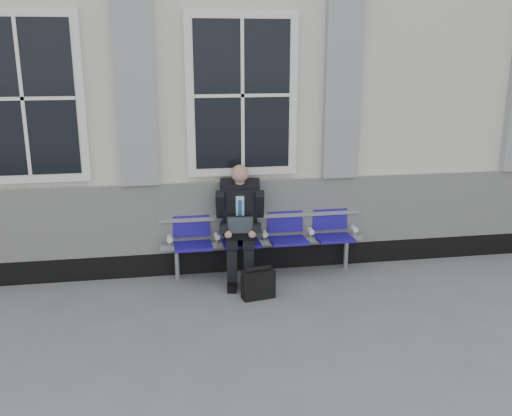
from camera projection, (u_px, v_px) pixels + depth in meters
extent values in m
plane|color=slate|center=(231.00, 323.00, 6.02)|extent=(70.00, 70.00, 0.00)
cube|color=beige|center=(200.00, 95.00, 8.77)|extent=(14.00, 4.00, 4.20)
cube|color=black|center=(216.00, 260.00, 7.37)|extent=(14.00, 0.10, 0.30)
cube|color=silver|center=(215.00, 216.00, 7.20)|extent=(14.00, 0.08, 0.90)
cube|color=gray|center=(135.00, 84.00, 6.59)|extent=(0.45, 0.14, 2.40)
cube|color=gray|center=(343.00, 81.00, 7.00)|extent=(0.45, 0.14, 2.40)
cube|color=white|center=(23.00, 98.00, 6.44)|extent=(1.35, 0.10, 1.95)
cube|color=black|center=(22.00, 99.00, 6.40)|extent=(1.15, 0.02, 1.75)
cube|color=white|center=(242.00, 95.00, 6.85)|extent=(1.35, 0.10, 1.95)
cube|color=black|center=(242.00, 95.00, 6.80)|extent=(1.15, 0.02, 1.75)
cube|color=#9EA0A3|center=(264.00, 242.00, 7.24)|extent=(2.60, 0.07, 0.07)
cube|color=#9EA0A3|center=(262.00, 216.00, 7.27)|extent=(2.60, 0.05, 0.05)
cylinder|color=#9EA0A3|center=(177.00, 264.00, 7.12)|extent=(0.06, 0.06, 0.39)
cylinder|color=#9EA0A3|center=(346.00, 254.00, 7.48)|extent=(0.06, 0.06, 0.39)
cube|color=#170A87|center=(193.00, 246.00, 7.01)|extent=(0.46, 0.42, 0.07)
cube|color=#170A87|center=(191.00, 221.00, 7.13)|extent=(0.46, 0.10, 0.40)
cube|color=#170A87|center=(241.00, 243.00, 7.10)|extent=(0.46, 0.42, 0.07)
cube|color=#170A87|center=(239.00, 219.00, 7.23)|extent=(0.46, 0.10, 0.40)
cube|color=#170A87|center=(288.00, 241.00, 7.20)|extent=(0.46, 0.42, 0.07)
cube|color=#170A87|center=(285.00, 216.00, 7.33)|extent=(0.46, 0.10, 0.40)
cube|color=#170A87|center=(334.00, 238.00, 7.30)|extent=(0.46, 0.42, 0.07)
cube|color=#170A87|center=(330.00, 214.00, 7.43)|extent=(0.46, 0.10, 0.40)
cylinder|color=white|center=(170.00, 239.00, 6.96)|extent=(0.07, 0.12, 0.07)
cylinder|color=white|center=(217.00, 236.00, 7.06)|extent=(0.07, 0.12, 0.07)
cylinder|color=white|center=(264.00, 234.00, 7.15)|extent=(0.07, 0.12, 0.07)
cylinder|color=white|center=(311.00, 231.00, 7.25)|extent=(0.07, 0.12, 0.07)
cylinder|color=white|center=(354.00, 229.00, 7.35)|extent=(0.07, 0.12, 0.07)
cube|color=black|center=(232.00, 286.00, 6.84)|extent=(0.15, 0.28, 0.09)
cube|color=black|center=(249.00, 286.00, 6.84)|extent=(0.15, 0.28, 0.09)
cube|color=black|center=(232.00, 268.00, 6.84)|extent=(0.14, 0.15, 0.47)
cube|color=black|center=(249.00, 268.00, 6.85)|extent=(0.14, 0.15, 0.47)
cube|color=black|center=(232.00, 239.00, 6.98)|extent=(0.20, 0.47, 0.14)
cube|color=black|center=(248.00, 239.00, 6.98)|extent=(0.20, 0.47, 0.14)
cube|color=black|center=(240.00, 208.00, 7.08)|extent=(0.47, 0.40, 0.64)
cube|color=#C2E9FF|center=(240.00, 209.00, 6.96)|extent=(0.11, 0.11, 0.36)
cube|color=#235BA4|center=(240.00, 211.00, 6.96)|extent=(0.06, 0.08, 0.30)
cube|color=black|center=(240.00, 185.00, 6.97)|extent=(0.51, 0.30, 0.15)
cylinder|color=tan|center=(240.00, 181.00, 6.90)|extent=(0.11, 0.11, 0.10)
sphere|color=tan|center=(240.00, 173.00, 6.82)|extent=(0.21, 0.21, 0.21)
cube|color=black|center=(220.00, 204.00, 6.96)|extent=(0.14, 0.30, 0.38)
cube|color=black|center=(260.00, 204.00, 6.97)|extent=(0.14, 0.30, 0.38)
cube|color=black|center=(223.00, 228.00, 6.85)|extent=(0.13, 0.32, 0.14)
cube|color=black|center=(257.00, 228.00, 6.86)|extent=(0.13, 0.32, 0.14)
sphere|color=tan|center=(228.00, 235.00, 6.73)|extent=(0.09, 0.09, 0.09)
sphere|color=tan|center=(252.00, 234.00, 6.73)|extent=(0.09, 0.09, 0.09)
cube|color=black|center=(240.00, 236.00, 6.82)|extent=(0.36, 0.28, 0.02)
cube|color=black|center=(240.00, 225.00, 6.90)|extent=(0.34, 0.14, 0.21)
cube|color=black|center=(240.00, 225.00, 6.90)|extent=(0.31, 0.11, 0.18)
cube|color=black|center=(258.00, 284.00, 6.57)|extent=(0.40, 0.22, 0.34)
cylinder|color=black|center=(258.00, 269.00, 6.52)|extent=(0.30, 0.11, 0.06)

